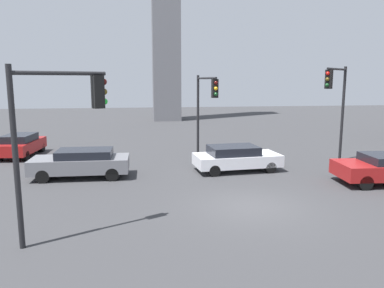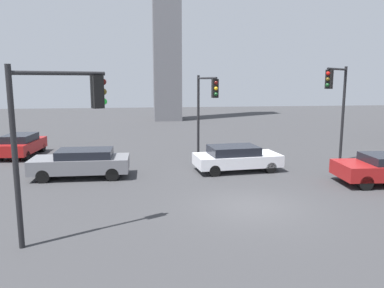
{
  "view_description": "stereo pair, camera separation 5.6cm",
  "coord_description": "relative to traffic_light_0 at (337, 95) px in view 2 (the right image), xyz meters",
  "views": [
    {
      "loc": [
        -4.13,
        -13.42,
        4.78
      ],
      "look_at": [
        -1.73,
        3.89,
        1.8
      ],
      "focal_mm": 35.38,
      "sensor_mm": 36.0,
      "label": 1
    },
    {
      "loc": [
        -4.07,
        -13.43,
        4.78
      ],
      "look_at": [
        -1.73,
        3.89,
        1.8
      ],
      "focal_mm": 35.38,
      "sensor_mm": 36.0,
      "label": 2
    }
  ],
  "objects": [
    {
      "name": "ground_plane",
      "position": [
        -6.76,
        -6.5,
        -3.94
      ],
      "size": [
        105.75,
        105.75,
        0.0
      ],
      "primitive_type": "plane",
      "color": "#38383A"
    },
    {
      "name": "traffic_light_0",
      "position": [
        0.0,
        0.0,
        0.0
      ],
      "size": [
        2.2,
        2.01,
        5.53
      ],
      "rotation": [
        0.0,
        0.0,
        -2.4
      ],
      "color": "black",
      "rests_on": "ground_plane"
    },
    {
      "name": "traffic_light_1",
      "position": [
        -7.03,
        2.11,
        -0.25
      ],
      "size": [
        0.56,
        4.26,
        5.06
      ],
      "rotation": [
        0.0,
        0.0,
        -1.49
      ],
      "color": "black",
      "rests_on": "ground_plane"
    },
    {
      "name": "traffic_light_2",
      "position": [
        -13.23,
        -8.57,
        -0.26
      ],
      "size": [
        2.54,
        1.4,
        5.2
      ],
      "rotation": [
        0.0,
        0.0,
        0.47
      ],
      "color": "black",
      "rests_on": "ground_plane"
    },
    {
      "name": "car_0",
      "position": [
        -18.37,
        4.75,
        -3.19
      ],
      "size": [
        2.22,
        4.23,
        1.42
      ],
      "rotation": [
        0.0,
        0.0,
        1.48
      ],
      "color": "maroon",
      "rests_on": "ground_plane"
    },
    {
      "name": "car_1",
      "position": [
        -13.8,
        -1.17,
        -3.18
      ],
      "size": [
        4.72,
        2.01,
        1.4
      ],
      "rotation": [
        0.0,
        0.0,
        3.13
      ],
      "color": "slate",
      "rests_on": "ground_plane"
    },
    {
      "name": "car_4",
      "position": [
        -5.9,
        -0.84,
        -3.23
      ],
      "size": [
        4.63,
        2.43,
        1.34
      ],
      "rotation": [
        0.0,
        0.0,
        0.09
      ],
      "color": "silver",
      "rests_on": "ground_plane"
    }
  ]
}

